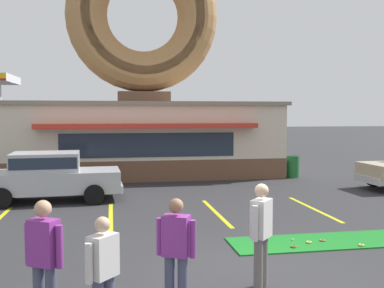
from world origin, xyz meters
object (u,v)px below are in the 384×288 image
object	(u,v)px
pedestrian_leather_jacket_man	(261,230)
pedestrian_clipboard_woman	(176,249)
pedestrian_blue_sweater_man	(103,270)
pedestrian_hooded_kid	(44,257)
trash_bin	(293,166)
golf_ball	(293,239)
car_silver	(49,175)

from	to	relation	value
pedestrian_leather_jacket_man	pedestrian_clipboard_woman	size ratio (longest dim) A/B	1.05
pedestrian_blue_sweater_man	pedestrian_hooded_kid	distance (m)	0.85
pedestrian_leather_jacket_man	pedestrian_blue_sweater_man	bearing A→B (deg)	-156.28
pedestrian_hooded_kid	trash_bin	xyz separation A→B (m)	(8.84, 12.64, -0.47)
golf_ball	trash_bin	world-z (taller)	trash_bin
golf_ball	pedestrian_clipboard_woman	world-z (taller)	pedestrian_clipboard_woman
pedestrian_hooded_kid	pedestrian_clipboard_woman	xyz separation A→B (m)	(1.81, 0.20, -0.05)
pedestrian_clipboard_woman	car_silver	bearing A→B (deg)	108.52
golf_ball	pedestrian_clipboard_woman	distance (m)	4.37
car_silver	pedestrian_clipboard_woman	bearing A→B (deg)	-71.48
pedestrian_leather_jacket_man	pedestrian_clipboard_woman	xyz separation A→B (m)	(-1.49, -0.58, -0.05)
golf_ball	trash_bin	bearing A→B (deg)	67.23
pedestrian_leather_jacket_man	pedestrian_clipboard_woman	distance (m)	1.59
pedestrian_clipboard_woman	pedestrian_hooded_kid	bearing A→B (deg)	-173.71
car_silver	pedestrian_clipboard_woman	distance (m)	9.20
pedestrian_leather_jacket_man	golf_ball	bearing A→B (deg)	56.94
pedestrian_clipboard_woman	pedestrian_blue_sweater_man	bearing A→B (deg)	-152.76
pedestrian_blue_sweater_man	trash_bin	bearing A→B (deg)	58.15
car_silver	pedestrian_hooded_kid	xyz separation A→B (m)	(1.11, -8.93, 0.09)
pedestrian_hooded_kid	pedestrian_clipboard_woman	world-z (taller)	pedestrian_hooded_kid
car_silver	pedestrian_leather_jacket_man	world-z (taller)	pedestrian_leather_jacket_man
car_silver	pedestrian_leather_jacket_man	size ratio (longest dim) A/B	2.67
trash_bin	pedestrian_hooded_kid	bearing A→B (deg)	-124.96
golf_ball	pedestrian_hooded_kid	world-z (taller)	pedestrian_hooded_kid
golf_ball	pedestrian_hooded_kid	distance (m)	5.89
pedestrian_blue_sweater_man	pedestrian_hooded_kid	world-z (taller)	pedestrian_hooded_kid
golf_ball	car_silver	world-z (taller)	car_silver
pedestrian_hooded_kid	pedestrian_leather_jacket_man	world-z (taller)	pedestrian_leather_jacket_man
pedestrian_hooded_kid	trash_bin	size ratio (longest dim) A/B	1.77
golf_ball	trash_bin	distance (m)	10.26
pedestrian_clipboard_woman	golf_ball	bearing A→B (deg)	44.36
pedestrian_blue_sweater_man	pedestrian_leather_jacket_man	bearing A→B (deg)	23.72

